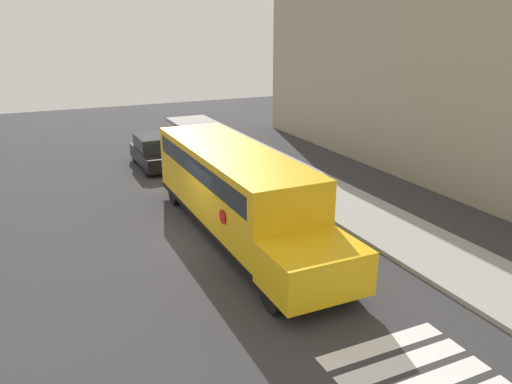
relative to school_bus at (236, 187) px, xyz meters
name	(u,v)px	position (x,y,z in m)	size (l,w,h in m)	color
ground_plane	(195,240)	(-0.03, -1.51, -1.67)	(60.00, 60.00, 0.00)	#333335
sidewalk_strip	(354,209)	(-0.03, 4.99, -1.60)	(44.00, 3.00, 0.15)	#9E9E99
building_backdrop	(493,75)	(-0.03, 11.49, 3.22)	(32.00, 4.00, 9.79)	#9E937F
school_bus	(236,187)	(0.00, 0.00, 0.00)	(10.99, 2.57, 2.90)	yellow
parked_car	(155,152)	(-9.49, -0.43, -0.91)	(4.09, 1.75, 1.57)	black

